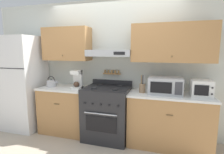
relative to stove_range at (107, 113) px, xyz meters
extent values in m
plane|color=#B2A38E|center=(0.00, -0.28, -0.48)|extent=(16.00, 16.00, 0.00)
cube|color=silver|center=(0.00, 0.38, 0.79)|extent=(5.20, 0.08, 2.55)
cube|color=#AD7A47|center=(-0.87, 0.17, 1.24)|extent=(0.92, 0.33, 0.63)
sphere|color=brown|center=(-0.87, 0.00, 1.03)|extent=(0.02, 0.02, 0.02)
cube|color=#AD7A47|center=(1.07, 0.17, 1.24)|extent=(1.31, 0.33, 0.63)
sphere|color=brown|center=(1.07, 0.00, 1.03)|extent=(0.02, 0.02, 0.02)
cube|color=#ADAFB5|center=(0.00, 0.15, 1.08)|extent=(0.81, 0.37, 0.12)
cube|color=black|center=(0.23, -0.04, 1.08)|extent=(0.20, 0.01, 0.05)
cube|color=#AD7A47|center=(0.00, 0.30, 0.68)|extent=(0.34, 0.07, 0.02)
cylinder|color=olive|center=(-0.14, 0.30, 0.72)|extent=(0.03, 0.03, 0.06)
cylinder|color=olive|center=(-0.07, 0.30, 0.72)|extent=(0.03, 0.03, 0.06)
cylinder|color=olive|center=(0.00, 0.30, 0.72)|extent=(0.03, 0.03, 0.06)
cylinder|color=olive|center=(0.07, 0.30, 0.72)|extent=(0.03, 0.03, 0.06)
cylinder|color=olive|center=(0.14, 0.30, 0.72)|extent=(0.03, 0.03, 0.06)
cube|color=#AD7A47|center=(-0.87, 0.04, -0.05)|extent=(0.92, 0.59, 0.86)
cube|color=white|center=(-0.87, 0.04, 0.40)|extent=(0.95, 0.62, 0.03)
cylinder|color=brown|center=(-0.87, -0.27, 0.16)|extent=(0.10, 0.01, 0.01)
cube|color=#AD7A47|center=(1.07, 0.04, -0.05)|extent=(1.31, 0.59, 0.86)
cube|color=white|center=(1.07, 0.04, 0.40)|extent=(1.34, 0.62, 0.03)
cylinder|color=brown|center=(1.07, -0.27, 0.16)|extent=(0.10, 0.01, 0.01)
cube|color=#232326|center=(0.00, 0.00, -0.01)|extent=(0.80, 0.66, 0.94)
cube|color=black|center=(0.00, -0.33, -0.08)|extent=(0.54, 0.01, 0.26)
cylinder|color=#ADAFB5|center=(0.00, -0.36, 0.10)|extent=(0.56, 0.02, 0.02)
cube|color=black|center=(0.00, 0.00, 0.47)|extent=(0.80, 0.66, 0.01)
cylinder|color=#232326|center=(-0.19, -0.16, 0.48)|extent=(0.11, 0.11, 0.02)
cylinder|color=#232326|center=(0.19, -0.16, 0.48)|extent=(0.11, 0.11, 0.02)
cylinder|color=#232326|center=(-0.19, 0.16, 0.48)|extent=(0.11, 0.11, 0.02)
cylinder|color=#232326|center=(0.19, 0.16, 0.48)|extent=(0.11, 0.11, 0.02)
cylinder|color=black|center=(-0.29, -0.34, 0.26)|extent=(0.03, 0.02, 0.03)
cylinder|color=black|center=(-0.14, -0.34, 0.26)|extent=(0.03, 0.02, 0.03)
cylinder|color=black|center=(0.00, -0.34, 0.26)|extent=(0.03, 0.02, 0.03)
cylinder|color=black|center=(0.14, -0.34, 0.26)|extent=(0.03, 0.02, 0.03)
cylinder|color=black|center=(0.29, -0.34, 0.26)|extent=(0.03, 0.02, 0.03)
cube|color=#232326|center=(0.00, 0.31, 0.51)|extent=(0.80, 0.04, 0.08)
cube|color=white|center=(-1.82, -0.02, 0.46)|extent=(0.79, 0.70, 1.88)
cube|color=black|center=(-1.82, -0.38, 0.80)|extent=(0.79, 0.01, 0.01)
cylinder|color=#B7B7BC|center=(-1.16, 0.02, 0.47)|extent=(0.19, 0.19, 0.11)
ellipsoid|color=#B7B7BC|center=(-1.16, 0.02, 0.52)|extent=(0.17, 0.17, 0.06)
sphere|color=black|center=(-1.16, 0.02, 0.56)|extent=(0.02, 0.02, 0.02)
cylinder|color=#B7B7BC|center=(-1.07, 0.02, 0.48)|extent=(0.12, 0.04, 0.10)
torus|color=black|center=(-1.16, 0.02, 0.54)|extent=(0.17, 0.01, 0.17)
cube|color=white|center=(-0.61, 0.02, 0.43)|extent=(0.17, 0.20, 0.03)
cube|color=white|center=(-0.61, 0.08, 0.58)|extent=(0.17, 0.08, 0.34)
cube|color=white|center=(-0.61, 0.01, 0.72)|extent=(0.17, 0.16, 0.07)
ellipsoid|color=#4C3323|center=(-0.61, 0.00, 0.49)|extent=(0.11, 0.11, 0.10)
cube|color=#ADAFB5|center=(0.99, 0.04, 0.55)|extent=(0.54, 0.34, 0.27)
cube|color=black|center=(0.93, -0.14, 0.55)|extent=(0.32, 0.01, 0.18)
cube|color=#38383D|center=(1.18, -0.14, 0.55)|extent=(0.11, 0.01, 0.20)
cylinder|color=#8E7051|center=(0.62, 0.02, 0.49)|extent=(0.10, 0.10, 0.15)
cylinder|color=olive|center=(0.60, 0.01, 0.64)|extent=(0.01, 0.05, 0.16)
cylinder|color=#28282B|center=(0.63, 0.02, 0.64)|extent=(0.01, 0.04, 0.16)
cylinder|color=#B2B2B7|center=(0.64, 0.03, 0.64)|extent=(0.01, 0.03, 0.16)
cube|color=white|center=(1.52, 0.02, 0.54)|extent=(0.30, 0.29, 0.26)
cube|color=black|center=(1.50, -0.13, 0.54)|extent=(0.19, 0.01, 0.16)
cylinder|color=black|center=(1.64, -0.13, 0.59)|extent=(0.03, 0.01, 0.03)
cylinder|color=black|center=(1.64, -0.13, 0.50)|extent=(0.03, 0.01, 0.03)
camera|label=1|loc=(0.94, -2.90, 1.13)|focal=28.00mm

